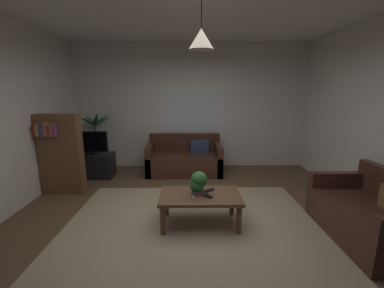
# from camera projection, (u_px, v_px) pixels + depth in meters

# --- Properties ---
(floor) EXTENTS (5.27, 5.24, 0.02)m
(floor) POSITION_uv_depth(u_px,v_px,m) (192.00, 224.00, 3.40)
(floor) COLOR brown
(floor) RESTS_ON ground
(rug) EXTENTS (3.42, 2.88, 0.01)m
(rug) POSITION_uv_depth(u_px,v_px,m) (192.00, 231.00, 3.20)
(rug) COLOR tan
(rug) RESTS_ON ground
(wall_back) EXTENTS (5.39, 0.06, 2.83)m
(wall_back) POSITION_uv_depth(u_px,v_px,m) (191.00, 107.00, 5.67)
(wall_back) COLOR silver
(wall_back) RESTS_ON ground
(window_pane) EXTENTS (1.45, 0.01, 1.03)m
(window_pane) POSITION_uv_depth(u_px,v_px,m) (193.00, 110.00, 5.66)
(window_pane) COLOR white
(couch_under_window) EXTENTS (1.59, 0.83, 0.82)m
(couch_under_window) POSITION_uv_depth(u_px,v_px,m) (185.00, 160.00, 5.43)
(couch_under_window) COLOR #47281E
(couch_under_window) RESTS_ON ground
(couch_right_side) EXTENTS (0.83, 1.37, 0.82)m
(couch_right_side) POSITION_uv_depth(u_px,v_px,m) (371.00, 218.00, 2.98)
(couch_right_side) COLOR #47281E
(couch_right_side) RESTS_ON ground
(coffee_table) EXTENTS (1.08, 0.62, 0.43)m
(coffee_table) POSITION_uv_depth(u_px,v_px,m) (200.00, 199.00, 3.30)
(coffee_table) COLOR brown
(coffee_table) RESTS_ON ground
(book_on_table_0) EXTENTS (0.15, 0.14, 0.02)m
(book_on_table_0) POSITION_uv_depth(u_px,v_px,m) (197.00, 196.00, 3.20)
(book_on_table_0) COLOR beige
(book_on_table_0) RESTS_ON coffee_table
(book_on_table_1) EXTENTS (0.14, 0.13, 0.02)m
(book_on_table_1) POSITION_uv_depth(u_px,v_px,m) (198.00, 195.00, 3.20)
(book_on_table_1) COLOR #B22D2D
(book_on_table_1) RESTS_ON coffee_table
(remote_on_table_0) EXTENTS (0.13, 0.16, 0.02)m
(remote_on_table_0) POSITION_uv_depth(u_px,v_px,m) (207.00, 195.00, 3.23)
(remote_on_table_0) COLOR black
(remote_on_table_0) RESTS_ON coffee_table
(remote_on_table_1) EXTENTS (0.16, 0.13, 0.02)m
(remote_on_table_1) POSITION_uv_depth(u_px,v_px,m) (209.00, 190.00, 3.40)
(remote_on_table_1) COLOR black
(remote_on_table_1) RESTS_ON coffee_table
(potted_plant_on_table) EXTENTS (0.23, 0.22, 0.33)m
(potted_plant_on_table) POSITION_uv_depth(u_px,v_px,m) (198.00, 183.00, 3.22)
(potted_plant_on_table) COLOR #4C4C51
(potted_plant_on_table) RESTS_ON coffee_table
(tv_stand) EXTENTS (0.90, 0.44, 0.50)m
(tv_stand) POSITION_uv_depth(u_px,v_px,m) (91.00, 165.00, 5.14)
(tv_stand) COLOR black
(tv_stand) RESTS_ON ground
(tv) EXTENTS (0.75, 0.16, 0.47)m
(tv) POSITION_uv_depth(u_px,v_px,m) (89.00, 143.00, 5.01)
(tv) COLOR black
(tv) RESTS_ON tv_stand
(potted_palm_corner) EXTENTS (0.74, 0.78, 1.38)m
(potted_palm_corner) POSITION_uv_depth(u_px,v_px,m) (96.00, 142.00, 5.55)
(potted_palm_corner) COLOR beige
(potted_palm_corner) RESTS_ON ground
(bookshelf_corner) EXTENTS (0.70, 0.31, 1.40)m
(bookshelf_corner) POSITION_uv_depth(u_px,v_px,m) (61.00, 153.00, 4.27)
(bookshelf_corner) COLOR brown
(bookshelf_corner) RESTS_ON ground
(pendant_lamp) EXTENTS (0.30, 0.30, 0.57)m
(pendant_lamp) POSITION_uv_depth(u_px,v_px,m) (201.00, 39.00, 2.87)
(pendant_lamp) COLOR black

